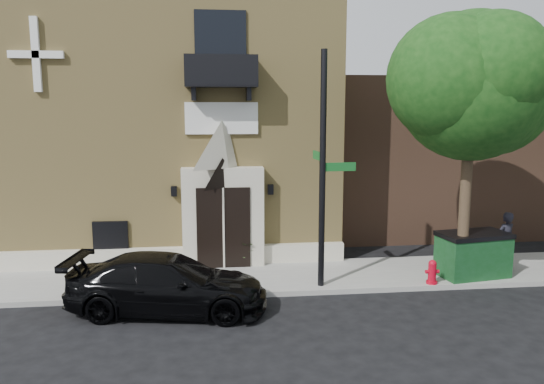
# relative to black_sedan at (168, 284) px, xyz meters

# --- Properties ---
(ground) EXTENTS (120.00, 120.00, 0.00)m
(ground) POSITION_rel_black_sedan_xyz_m (2.52, 0.71, -0.74)
(ground) COLOR black
(ground) RESTS_ON ground
(sidewalk) EXTENTS (42.00, 3.00, 0.15)m
(sidewalk) POSITION_rel_black_sedan_xyz_m (3.52, 2.21, -0.67)
(sidewalk) COLOR gray
(sidewalk) RESTS_ON ground
(church) EXTENTS (12.20, 11.01, 9.30)m
(church) POSITION_rel_black_sedan_xyz_m (-0.47, 8.66, 3.89)
(church) COLOR tan
(church) RESTS_ON ground
(neighbour_building) EXTENTS (18.00, 8.00, 6.40)m
(neighbour_building) POSITION_rel_black_sedan_xyz_m (14.52, 9.71, 2.46)
(neighbour_building) COLOR brown
(neighbour_building) RESTS_ON ground
(street_tree_left) EXTENTS (4.97, 4.38, 7.77)m
(street_tree_left) POSITION_rel_black_sedan_xyz_m (8.54, 1.06, 5.12)
(street_tree_left) COLOR #38281C
(street_tree_left) RESTS_ON sidewalk
(black_sedan) EXTENTS (5.38, 2.85, 1.49)m
(black_sedan) POSITION_rel_black_sedan_xyz_m (0.00, 0.00, 0.00)
(black_sedan) COLOR black
(black_sedan) RESTS_ON ground
(street_sign) EXTENTS (1.06, 1.06, 6.65)m
(street_sign) POSITION_rel_black_sedan_xyz_m (4.28, 1.15, 2.75)
(street_sign) COLOR black
(street_sign) RESTS_ON sidewalk
(fire_hydrant) EXTENTS (0.40, 0.32, 0.71)m
(fire_hydrant) POSITION_rel_black_sedan_xyz_m (7.51, 0.91, -0.24)
(fire_hydrant) COLOR #B5061B
(fire_hydrant) RESTS_ON sidewalk
(dumpster) EXTENTS (2.23, 1.49, 1.35)m
(dumpster) POSITION_rel_black_sedan_xyz_m (9.03, 1.47, 0.09)
(dumpster) COLOR #103D17
(dumpster) RESTS_ON sidewalk
(planter) EXTENTS (0.79, 0.71, 0.78)m
(planter) POSITION_rel_black_sedan_xyz_m (2.20, 3.38, -0.20)
(planter) COLOR #3D5F2B
(planter) RESTS_ON sidewalk
(pedestrian_near) EXTENTS (0.78, 0.63, 1.84)m
(pedestrian_near) POSITION_rel_black_sedan_xyz_m (10.36, 2.02, 0.33)
(pedestrian_near) COLOR black
(pedestrian_near) RESTS_ON sidewalk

